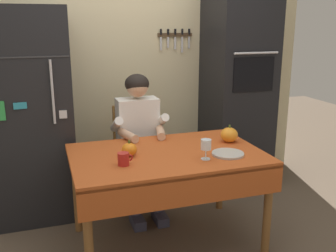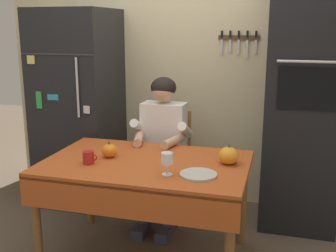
# 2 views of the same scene
# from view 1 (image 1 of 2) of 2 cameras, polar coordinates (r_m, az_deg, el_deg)

# --- Properties ---
(ground_plane) EXTENTS (10.00, 10.00, 0.00)m
(ground_plane) POSITION_cam_1_polar(r_m,az_deg,el_deg) (3.09, 0.42, -17.61)
(ground_plane) COLOR brown
(ground_plane) RESTS_ON ground
(back_wall_assembly) EXTENTS (3.70, 0.13, 2.60)m
(back_wall_assembly) POSITION_cam_1_polar(r_m,az_deg,el_deg) (3.93, -5.24, 9.62)
(back_wall_assembly) COLOR beige
(back_wall_assembly) RESTS_ON ground
(refrigerator) EXTENTS (0.68, 0.71, 1.80)m
(refrigerator) POSITION_cam_1_polar(r_m,az_deg,el_deg) (3.51, -19.67, 1.52)
(refrigerator) COLOR black
(refrigerator) RESTS_ON ground
(wall_oven) EXTENTS (0.60, 0.64, 2.10)m
(wall_oven) POSITION_cam_1_polar(r_m,az_deg,el_deg) (3.99, 10.23, 5.91)
(wall_oven) COLOR black
(wall_oven) RESTS_ON ground
(dining_table) EXTENTS (1.40, 0.90, 0.74)m
(dining_table) POSITION_cam_1_polar(r_m,az_deg,el_deg) (2.86, -0.05, -5.67)
(dining_table) COLOR brown
(dining_table) RESTS_ON ground
(chair_behind_person) EXTENTS (0.40, 0.40, 0.93)m
(chair_behind_person) POSITION_cam_1_polar(r_m,az_deg,el_deg) (3.61, -4.89, -3.68)
(chair_behind_person) COLOR #9E6B33
(chair_behind_person) RESTS_ON ground
(seated_person) EXTENTS (0.47, 0.55, 1.25)m
(seated_person) POSITION_cam_1_polar(r_m,az_deg,el_deg) (3.37, -4.22, -1.02)
(seated_person) COLOR #38384C
(seated_person) RESTS_ON ground
(coffee_mug) EXTENTS (0.11, 0.08, 0.09)m
(coffee_mug) POSITION_cam_1_polar(r_m,az_deg,el_deg) (2.61, -6.58, -4.87)
(coffee_mug) COLOR #B2231E
(coffee_mug) RESTS_ON dining_table
(wine_glass) EXTENTS (0.07, 0.07, 0.15)m
(wine_glass) POSITION_cam_1_polar(r_m,az_deg,el_deg) (2.69, 5.64, -2.88)
(wine_glass) COLOR white
(wine_glass) RESTS_ON dining_table
(pumpkin_large) EXTENTS (0.11, 0.11, 0.12)m
(pumpkin_large) POSITION_cam_1_polar(r_m,az_deg,el_deg) (2.78, -5.76, -3.48)
(pumpkin_large) COLOR orange
(pumpkin_large) RESTS_ON dining_table
(pumpkin_medium) EXTENTS (0.14, 0.14, 0.14)m
(pumpkin_medium) POSITION_cam_1_polar(r_m,az_deg,el_deg) (3.12, 9.04, -1.29)
(pumpkin_medium) COLOR orange
(pumpkin_medium) RESTS_ON dining_table
(serving_tray) EXTENTS (0.23, 0.23, 0.02)m
(serving_tray) POSITION_cam_1_polar(r_m,az_deg,el_deg) (2.84, 8.85, -4.07)
(serving_tray) COLOR #B7B2A8
(serving_tray) RESTS_ON dining_table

